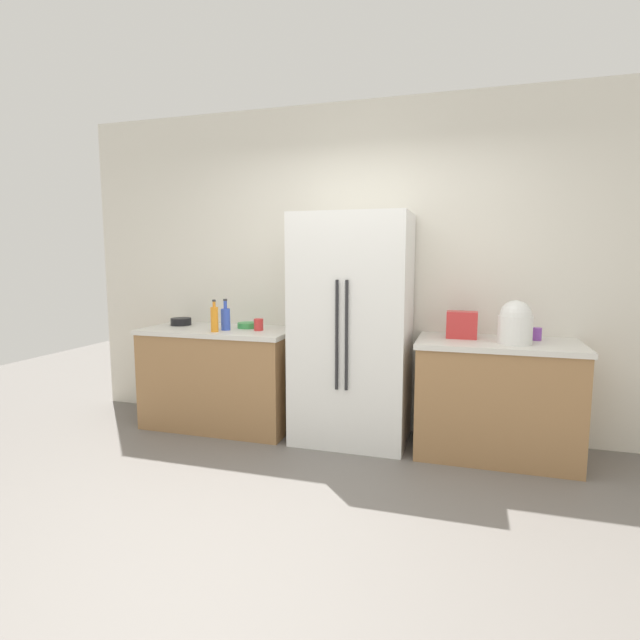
% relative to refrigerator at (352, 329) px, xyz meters
% --- Properties ---
extents(ground_plane, '(10.85, 10.85, 0.00)m').
position_rel_refrigerator_xyz_m(ground_plane, '(0.04, -1.39, -0.93)').
color(ground_plane, slate).
extents(kitchen_back_panel, '(5.42, 0.10, 2.82)m').
position_rel_refrigerator_xyz_m(kitchen_back_panel, '(0.04, 0.39, 0.48)').
color(kitchen_back_panel, silver).
rests_on(kitchen_back_panel, ground_plane).
extents(counter_left, '(1.35, 0.68, 0.89)m').
position_rel_refrigerator_xyz_m(counter_left, '(-1.21, 0.00, -0.48)').
color(counter_left, '#9E7247').
rests_on(counter_left, ground_plane).
extents(counter_right, '(1.19, 0.68, 0.89)m').
position_rel_refrigerator_xyz_m(counter_right, '(1.13, 0.00, -0.48)').
color(counter_right, '#9E7247').
rests_on(counter_right, ground_plane).
extents(refrigerator, '(0.92, 0.66, 1.86)m').
position_rel_refrigerator_xyz_m(refrigerator, '(0.00, 0.00, 0.00)').
color(refrigerator, white).
rests_on(refrigerator, ground_plane).
extents(toaster, '(0.23, 0.15, 0.21)m').
position_rel_refrigerator_xyz_m(toaster, '(0.86, 0.07, 0.06)').
color(toaster, red).
rests_on(toaster, counter_right).
extents(rice_cooker, '(0.24, 0.24, 0.32)m').
position_rel_refrigerator_xyz_m(rice_cooker, '(1.23, -0.08, 0.11)').
color(rice_cooker, white).
rests_on(rice_cooker, counter_right).
extents(bottle_a, '(0.08, 0.08, 0.27)m').
position_rel_refrigerator_xyz_m(bottle_a, '(-1.10, -0.08, 0.06)').
color(bottle_a, blue).
rests_on(bottle_a, counter_left).
extents(bottle_b, '(0.06, 0.06, 0.27)m').
position_rel_refrigerator_xyz_m(bottle_b, '(-1.15, -0.20, 0.07)').
color(bottle_b, orange).
rests_on(bottle_b, counter_left).
extents(cup_a, '(0.08, 0.08, 0.10)m').
position_rel_refrigerator_xyz_m(cup_a, '(-0.82, -0.01, 0.01)').
color(cup_a, red).
rests_on(cup_a, counter_left).
extents(cup_b, '(0.07, 0.07, 0.10)m').
position_rel_refrigerator_xyz_m(cup_b, '(1.41, 0.13, 0.01)').
color(cup_b, purple).
rests_on(cup_b, counter_right).
extents(bowl_a, '(0.18, 0.18, 0.05)m').
position_rel_refrigerator_xyz_m(bowl_a, '(-0.98, 0.10, -0.02)').
color(bowl_a, green).
rests_on(bowl_a, counter_left).
extents(bowl_b, '(0.19, 0.19, 0.07)m').
position_rel_refrigerator_xyz_m(bowl_b, '(-1.65, 0.09, -0.01)').
color(bowl_b, black).
rests_on(bowl_b, counter_left).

